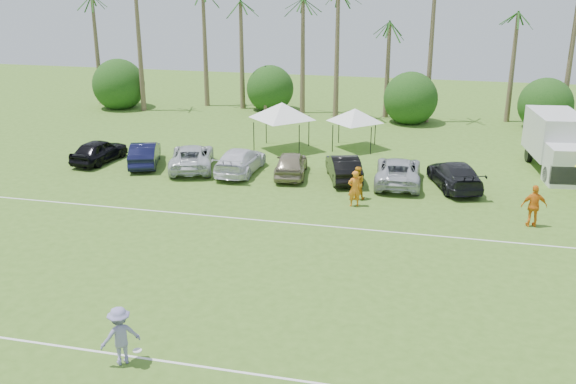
# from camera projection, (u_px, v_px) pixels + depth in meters

# --- Properties ---
(field_lines) EXTENTS (80.00, 12.10, 0.01)m
(field_lines) POSITION_uv_depth(u_px,v_px,m) (209.00, 274.00, 25.14)
(field_lines) COLOR white
(field_lines) RESTS_ON ground
(palm_tree_0) EXTENTS (2.40, 2.40, 8.90)m
(palm_tree_0) POSITION_uv_depth(u_px,v_px,m) (86.00, 19.00, 55.22)
(palm_tree_0) COLOR brown
(palm_tree_0) RESTS_ON ground
(palm_tree_1) EXTENTS (2.40, 2.40, 9.90)m
(palm_tree_1) POSITION_uv_depth(u_px,v_px,m) (138.00, 9.00, 53.83)
(palm_tree_1) COLOR brown
(palm_tree_1) RESTS_ON ground
(palm_tree_4) EXTENTS (2.40, 2.40, 8.90)m
(palm_tree_4) POSITION_uv_depth(u_px,v_px,m) (289.00, 22.00, 51.22)
(palm_tree_4) COLOR brown
(palm_tree_4) RESTS_ON ground
(palm_tree_5) EXTENTS (2.40, 2.40, 9.90)m
(palm_tree_5) POSITION_uv_depth(u_px,v_px,m) (338.00, 12.00, 50.05)
(palm_tree_5) COLOR brown
(palm_tree_5) RESTS_ON ground
(palm_tree_6) EXTENTS (2.40, 2.40, 10.90)m
(palm_tree_6) POSITION_uv_depth(u_px,v_px,m) (390.00, 1.00, 48.88)
(palm_tree_6) COLOR brown
(palm_tree_6) RESTS_ON ground
(palm_tree_8) EXTENTS (2.40, 2.40, 8.90)m
(palm_tree_8) POSITION_uv_depth(u_px,v_px,m) (512.00, 26.00, 47.44)
(palm_tree_8) COLOR brown
(palm_tree_8) RESTS_ON ground
(bush_tree_0) EXTENTS (4.00, 4.00, 4.00)m
(bush_tree_0) POSITION_uv_depth(u_px,v_px,m) (128.00, 84.00, 57.31)
(bush_tree_0) COLOR brown
(bush_tree_0) RESTS_ON ground
(bush_tree_1) EXTENTS (4.00, 4.00, 4.00)m
(bush_tree_1) POSITION_uv_depth(u_px,v_px,m) (268.00, 90.00, 54.42)
(bush_tree_1) COLOR brown
(bush_tree_1) RESTS_ON ground
(bush_tree_2) EXTENTS (4.00, 4.00, 4.00)m
(bush_tree_2) POSITION_uv_depth(u_px,v_px,m) (412.00, 96.00, 51.75)
(bush_tree_2) COLOR brown
(bush_tree_2) RESTS_ON ground
(bush_tree_3) EXTENTS (4.00, 4.00, 4.00)m
(bush_tree_3) POSITION_uv_depth(u_px,v_px,m) (543.00, 101.00, 49.53)
(bush_tree_3) COLOR brown
(bush_tree_3) RESTS_ON ground
(sideline_player_a) EXTENTS (0.80, 0.68, 1.86)m
(sideline_player_a) POSITION_uv_depth(u_px,v_px,m) (354.00, 188.00, 32.19)
(sideline_player_a) COLOR orange
(sideline_player_a) RESTS_ON ground
(sideline_player_b) EXTENTS (0.97, 0.82, 1.76)m
(sideline_player_b) POSITION_uv_depth(u_px,v_px,m) (357.00, 183.00, 33.21)
(sideline_player_b) COLOR orange
(sideline_player_b) RESTS_ON ground
(sideline_player_c) EXTENTS (1.23, 0.66, 2.00)m
(sideline_player_c) POSITION_uv_depth(u_px,v_px,m) (534.00, 206.00, 29.56)
(sideline_player_c) COLOR orange
(sideline_player_c) RESTS_ON ground
(box_truck) EXTENTS (3.27, 6.79, 3.36)m
(box_truck) POSITION_uv_depth(u_px,v_px,m) (558.00, 142.00, 37.55)
(box_truck) COLOR silver
(box_truck) RESTS_ON ground
(canopy_tent_left) EXTENTS (4.61, 4.61, 3.74)m
(canopy_tent_left) POSITION_uv_depth(u_px,v_px,m) (282.00, 103.00, 41.74)
(canopy_tent_left) COLOR black
(canopy_tent_left) RESTS_ON ground
(canopy_tent_right) EXTENTS (3.91, 3.91, 3.17)m
(canopy_tent_right) POSITION_uv_depth(u_px,v_px,m) (355.00, 109.00, 42.34)
(canopy_tent_right) COLOR black
(canopy_tent_right) RESTS_ON ground
(frisbee_player) EXTENTS (1.39, 1.31, 1.85)m
(frisbee_player) POSITION_uv_depth(u_px,v_px,m) (120.00, 336.00, 19.11)
(frisbee_player) COLOR #837DB1
(frisbee_player) RESTS_ON ground
(parked_car_0) EXTENTS (2.21, 4.46, 1.46)m
(parked_car_0) POSITION_uv_depth(u_px,v_px,m) (99.00, 151.00, 39.81)
(parked_car_0) COLOR black
(parked_car_0) RESTS_ON ground
(parked_car_1) EXTENTS (2.93, 4.70, 1.46)m
(parked_car_1) POSITION_uv_depth(u_px,v_px,m) (145.00, 154.00, 39.16)
(parked_car_1) COLOR black
(parked_car_1) RESTS_ON ground
(parked_car_2) EXTENTS (3.90, 5.75, 1.46)m
(parked_car_2) POSITION_uv_depth(u_px,v_px,m) (192.00, 157.00, 38.48)
(parked_car_2) COLOR silver
(parked_car_2) RESTS_ON ground
(parked_car_3) EXTENTS (2.10, 5.06, 1.46)m
(parked_car_3) POSITION_uv_depth(u_px,v_px,m) (240.00, 161.00, 37.72)
(parked_car_3) COLOR white
(parked_car_3) RESTS_ON ground
(parked_car_4) EXTENTS (2.30, 4.49, 1.46)m
(parked_car_4) POSITION_uv_depth(u_px,v_px,m) (291.00, 164.00, 37.07)
(parked_car_4) COLOR gray
(parked_car_4) RESTS_ON ground
(parked_car_5) EXTENTS (2.83, 4.70, 1.46)m
(parked_car_5) POSITION_uv_depth(u_px,v_px,m) (344.00, 167.00, 36.40)
(parked_car_5) COLOR black
(parked_car_5) RESTS_ON ground
(parked_car_6) EXTENTS (2.68, 5.37, 1.46)m
(parked_car_6) POSITION_uv_depth(u_px,v_px,m) (398.00, 171.00, 35.74)
(parked_car_6) COLOR #AFB2B8
(parked_car_6) RESTS_ON ground
(parked_car_7) EXTENTS (3.44, 5.42, 1.46)m
(parked_car_7) POSITION_uv_depth(u_px,v_px,m) (455.00, 175.00, 35.06)
(parked_car_7) COLOR black
(parked_car_7) RESTS_ON ground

